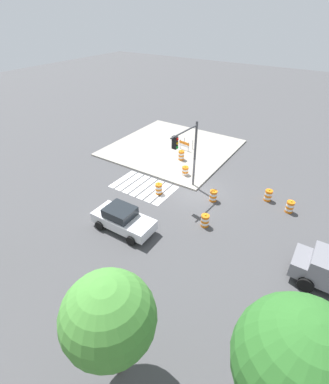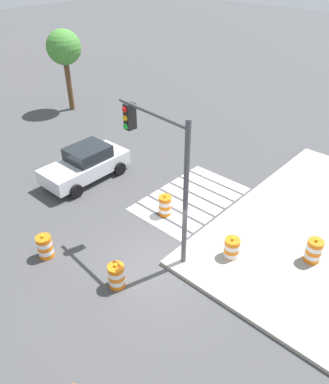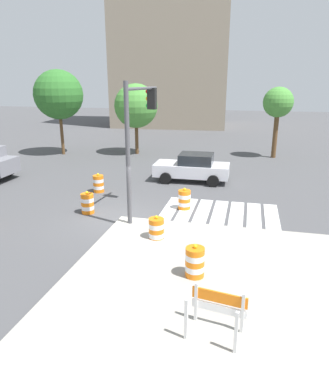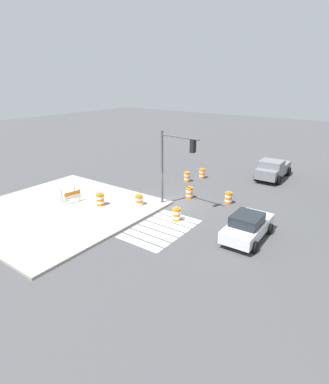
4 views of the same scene
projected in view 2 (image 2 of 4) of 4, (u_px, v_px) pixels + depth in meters
ground_plane at (160, 264)px, 13.79m from camera, size 120.00×120.00×0.00m
crosswalk_stripes at (191, 199)px, 17.24m from camera, size 5.10×3.20×0.02m
sports_car at (86, 164)px, 18.30m from camera, size 4.32×2.18×1.63m
traffic_barrel_near_corner at (116, 276)px, 12.71m from camera, size 0.56×0.56×1.02m
traffic_barrel_median_far at (45, 247)px, 13.91m from camera, size 0.56×0.56×1.02m
traffic_barrel_far_curb at (165, 205)px, 16.05m from camera, size 0.56×0.56×1.02m
traffic_barrel_lane_center at (232, 249)px, 13.80m from camera, size 0.56×0.56×1.02m
traffic_barrel_on_sidewalk at (314, 251)px, 13.51m from camera, size 0.56×0.56×1.02m
traffic_light_pole at (161, 159)px, 12.32m from camera, size 0.51×3.28×5.50m
street_tree_streetside_far at (64, 49)px, 24.05m from camera, size 2.21×2.21×5.24m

